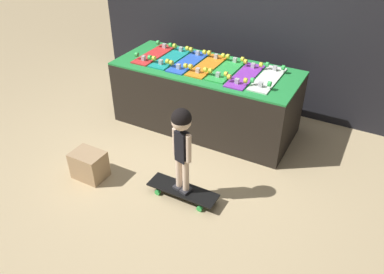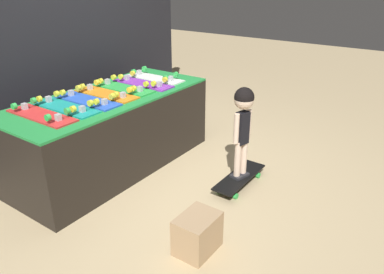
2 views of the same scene
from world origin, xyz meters
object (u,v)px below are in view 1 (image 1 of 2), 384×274
Objects in this scene: child at (182,136)px; skateboard_purple_on_rack at (245,75)px; skateboard_teal_on_rack at (171,57)px; skateboard_orange_on_rack at (207,65)px; storage_box at (89,165)px; skateboard_blue_on_rack at (188,61)px; skateboard_red_on_rack at (154,54)px; skateboard_white_on_rack at (268,78)px; skateboard_green_on_rack at (227,69)px; skateboard_on_floor at (183,191)px.

skateboard_purple_on_rack is at bearing 99.86° from child.
child is (0.85, -1.25, -0.08)m from skateboard_teal_on_rack.
skateboard_orange_on_rack is 1.00× the size of skateboard_purple_on_rack.
storage_box is at bearing -111.41° from skateboard_orange_on_rack.
child is (0.62, -1.24, -0.08)m from skateboard_blue_on_rack.
child reaches higher than skateboard_red_on_rack.
storage_box is (-1.02, -1.38, -0.62)m from skateboard_purple_on_rack.
skateboard_blue_on_rack and skateboard_orange_on_rack have the same top height.
child is 1.11m from storage_box.
skateboard_blue_on_rack is at bearing -179.75° from skateboard_white_on_rack.
skateboard_green_on_rack reaches higher than storage_box.
skateboard_orange_on_rack and skateboard_green_on_rack have the same top height.
skateboard_blue_on_rack is at bearing -177.86° from skateboard_orange_on_rack.
storage_box is (-0.09, -1.43, -0.62)m from skateboard_teal_on_rack.
skateboard_purple_on_rack is 1.83m from storage_box.
storage_box is (-0.95, -0.18, -0.54)m from child.
storage_box reaches higher than skateboard_on_floor.
child is at bearing -82.85° from skateboard_green_on_rack.
skateboard_purple_on_rack is 1.21m from child.
storage_box is (-0.79, -1.43, -0.62)m from skateboard_green_on_rack.
skateboard_blue_on_rack is at bearing 77.01° from storage_box.
skateboard_teal_on_rack is at bearing 124.33° from skateboard_on_floor.
skateboard_green_on_rack is 0.80× the size of child.
skateboard_white_on_rack is 1.45m from skateboard_on_floor.
skateboard_teal_on_rack is 0.80× the size of child.
skateboard_teal_on_rack and skateboard_orange_on_rack have the same top height.
skateboard_white_on_rack is at bearing 9.56° from skateboard_purple_on_rack.
skateboard_white_on_rack is 0.80× the size of child.
skateboard_teal_on_rack and skateboard_white_on_rack have the same top height.
skateboard_purple_on_rack is 1.00× the size of skateboard_white_on_rack.
skateboard_orange_on_rack reaches higher than storage_box.
skateboard_white_on_rack is 2.00m from storage_box.
skateboard_blue_on_rack and skateboard_green_on_rack have the same top height.
skateboard_orange_on_rack is 1.48m from skateboard_on_floor.
skateboard_orange_on_rack is at bearing 174.62° from skateboard_purple_on_rack.
skateboard_white_on_rack is (0.23, 0.04, 0.00)m from skateboard_purple_on_rack.
skateboard_blue_on_rack is at bearing -1.37° from skateboard_red_on_rack.
skateboard_orange_on_rack is at bearing -0.20° from skateboard_red_on_rack.
skateboard_teal_on_rack is 1.56m from storage_box.
skateboard_blue_on_rack reaches higher than skateboard_on_floor.
storage_box is (-0.95, -0.18, 0.07)m from skateboard_on_floor.
skateboard_teal_on_rack is 0.93m from skateboard_purple_on_rack.
skateboard_green_on_rack is (0.70, 0.00, 0.00)m from skateboard_teal_on_rack.
skateboard_red_on_rack is 0.46m from skateboard_blue_on_rack.
skateboard_white_on_rack reaches higher than storage_box.
skateboard_orange_on_rack is 0.23m from skateboard_green_on_rack.
skateboard_teal_on_rack and skateboard_green_on_rack have the same top height.
skateboard_green_on_rack is (0.23, 0.00, 0.00)m from skateboard_orange_on_rack.
skateboard_teal_on_rack is 1.66m from skateboard_on_floor.
skateboard_orange_on_rack is 0.80× the size of child.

